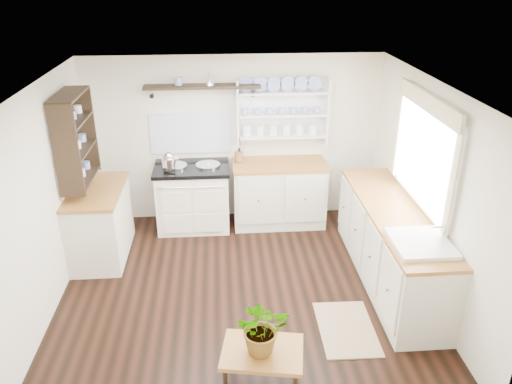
# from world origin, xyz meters

# --- Properties ---
(floor) EXTENTS (4.00, 3.80, 0.01)m
(floor) POSITION_xyz_m (0.00, 0.00, 0.00)
(floor) COLOR black
(floor) RESTS_ON ground
(wall_back) EXTENTS (4.00, 0.02, 2.30)m
(wall_back) POSITION_xyz_m (0.00, 1.90, 1.15)
(wall_back) COLOR silver
(wall_back) RESTS_ON ground
(wall_right) EXTENTS (0.02, 3.80, 2.30)m
(wall_right) POSITION_xyz_m (2.00, 0.00, 1.15)
(wall_right) COLOR silver
(wall_right) RESTS_ON ground
(wall_left) EXTENTS (0.02, 3.80, 2.30)m
(wall_left) POSITION_xyz_m (-2.00, 0.00, 1.15)
(wall_left) COLOR silver
(wall_left) RESTS_ON ground
(ceiling) EXTENTS (4.00, 3.80, 0.01)m
(ceiling) POSITION_xyz_m (0.00, 0.00, 2.30)
(ceiling) COLOR white
(ceiling) RESTS_ON wall_back
(window) EXTENTS (0.08, 1.55, 1.22)m
(window) POSITION_xyz_m (1.95, 0.15, 1.56)
(window) COLOR white
(window) RESTS_ON wall_right
(aga_cooker) EXTENTS (1.00, 0.70, 0.92)m
(aga_cooker) POSITION_xyz_m (-0.59, 1.57, 0.46)
(aga_cooker) COLOR white
(aga_cooker) RESTS_ON floor
(back_cabinets) EXTENTS (1.27, 0.63, 0.90)m
(back_cabinets) POSITION_xyz_m (0.60, 1.60, 0.46)
(back_cabinets) COLOR beige
(back_cabinets) RESTS_ON floor
(right_cabinets) EXTENTS (0.62, 2.43, 0.90)m
(right_cabinets) POSITION_xyz_m (1.70, 0.10, 0.46)
(right_cabinets) COLOR beige
(right_cabinets) RESTS_ON floor
(belfast_sink) EXTENTS (0.55, 0.60, 0.45)m
(belfast_sink) POSITION_xyz_m (1.70, -0.65, 0.80)
(belfast_sink) COLOR white
(belfast_sink) RESTS_ON right_cabinets
(left_cabinets) EXTENTS (0.62, 1.13, 0.90)m
(left_cabinets) POSITION_xyz_m (-1.70, 0.90, 0.46)
(left_cabinets) COLOR beige
(left_cabinets) RESTS_ON floor
(plate_rack) EXTENTS (1.20, 0.22, 0.90)m
(plate_rack) POSITION_xyz_m (0.65, 1.86, 1.56)
(plate_rack) COLOR white
(plate_rack) RESTS_ON wall_back
(high_shelf) EXTENTS (1.50, 0.29, 0.16)m
(high_shelf) POSITION_xyz_m (-0.40, 1.78, 1.91)
(high_shelf) COLOR black
(high_shelf) RESTS_ON wall_back
(left_shelving) EXTENTS (0.28, 0.80, 1.05)m
(left_shelving) POSITION_xyz_m (-1.84, 0.90, 1.55)
(left_shelving) COLOR black
(left_shelving) RESTS_ON wall_left
(kettle) EXTENTS (0.18, 0.18, 0.22)m
(kettle) POSITION_xyz_m (-0.87, 1.45, 1.04)
(kettle) COLOR silver
(kettle) RESTS_ON aga_cooker
(utensil_crock) EXTENTS (0.11, 0.11, 0.13)m
(utensil_crock) POSITION_xyz_m (0.05, 1.68, 0.98)
(utensil_crock) COLOR brown
(utensil_crock) RESTS_ON back_cabinets
(center_table) EXTENTS (0.76, 0.60, 0.37)m
(center_table) POSITION_xyz_m (0.11, -1.39, 0.33)
(center_table) COLOR brown
(center_table) RESTS_ON floor
(potted_plant) EXTENTS (0.46, 0.41, 0.49)m
(potted_plant) POSITION_xyz_m (0.11, -1.39, 0.62)
(potted_plant) COLOR #3F7233
(potted_plant) RESTS_ON center_table
(floor_rug) EXTENTS (0.57, 0.86, 0.02)m
(floor_rug) POSITION_xyz_m (1.02, -0.74, 0.01)
(floor_rug) COLOR #937356
(floor_rug) RESTS_ON floor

